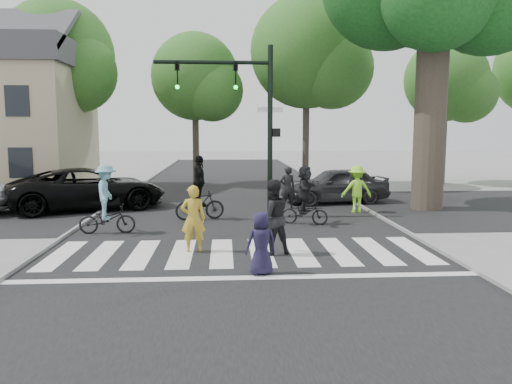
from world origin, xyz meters
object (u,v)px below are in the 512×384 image
(traffic_signal, at_px, (246,107))
(pedestrian_adult, at_px, (272,217))
(cyclist_left, at_px, (107,204))
(car_suv, at_px, (89,189))
(cyclist_right, at_px, (305,198))
(cyclist_mid, at_px, (200,193))
(car_grey, at_px, (336,185))
(pedestrian_woman, at_px, (193,219))
(pedestrian_child, at_px, (261,243))

(traffic_signal, relative_size, pedestrian_adult, 3.18)
(pedestrian_adult, bearing_deg, cyclist_left, -49.35)
(pedestrian_adult, height_order, car_suv, pedestrian_adult)
(cyclist_right, bearing_deg, cyclist_mid, 162.33)
(pedestrian_adult, distance_m, cyclist_right, 4.13)
(traffic_signal, distance_m, car_grey, 5.97)
(pedestrian_adult, xyz_separation_m, cyclist_mid, (-2.03, 4.97, -0.03))
(car_suv, bearing_deg, car_grey, -105.07)
(pedestrian_woman, bearing_deg, cyclist_right, -138.50)
(pedestrian_woman, bearing_deg, cyclist_left, -45.67)
(car_suv, bearing_deg, cyclist_mid, -141.01)
(pedestrian_woman, xyz_separation_m, cyclist_right, (3.42, 3.48, 0.01))
(traffic_signal, height_order, car_grey, traffic_signal)
(cyclist_right, relative_size, car_grey, 0.44)
(cyclist_left, relative_size, car_grey, 0.47)
(cyclist_right, bearing_deg, traffic_signal, 140.21)
(pedestrian_adult, height_order, cyclist_mid, cyclist_mid)
(cyclist_left, relative_size, cyclist_right, 1.08)
(cyclist_mid, bearing_deg, car_grey, 33.06)
(pedestrian_woman, xyz_separation_m, car_grey, (5.52, 8.22, -0.10))
(pedestrian_woman, bearing_deg, pedestrian_adult, 165.12)
(cyclist_left, relative_size, cyclist_mid, 0.94)
(cyclist_left, bearing_deg, traffic_signal, 31.22)
(traffic_signal, height_order, pedestrian_woman, traffic_signal)
(pedestrian_child, xyz_separation_m, cyclist_mid, (-1.63, 6.72, 0.22))
(traffic_signal, relative_size, cyclist_left, 2.86)
(cyclist_left, bearing_deg, cyclist_right, 9.79)
(traffic_signal, bearing_deg, car_grey, 39.00)
(pedestrian_woman, relative_size, car_suv, 0.29)
(pedestrian_child, xyz_separation_m, cyclist_left, (-4.30, 4.55, 0.22))
(pedestrian_woman, distance_m, cyclist_right, 4.88)
(cyclist_mid, height_order, car_grey, cyclist_mid)
(pedestrian_adult, xyz_separation_m, cyclist_left, (-4.70, 2.80, -0.04))
(cyclist_left, bearing_deg, pedestrian_adult, -30.83)
(pedestrian_woman, bearing_deg, pedestrian_child, 122.52)
(cyclist_mid, height_order, cyclist_right, cyclist_mid)
(car_grey, bearing_deg, car_suv, -92.42)
(traffic_signal, bearing_deg, cyclist_right, -39.79)
(cyclist_right, bearing_deg, car_suv, 155.40)
(cyclist_left, distance_m, car_suv, 5.00)
(pedestrian_child, height_order, car_suv, car_suv)
(pedestrian_woman, distance_m, car_suv, 8.40)
(pedestrian_adult, bearing_deg, pedestrian_woman, -29.41)
(traffic_signal, xyz_separation_m, car_grey, (3.95, 3.20, -3.14))
(cyclist_mid, distance_m, cyclist_right, 3.65)
(car_suv, bearing_deg, cyclist_right, -136.04)
(cyclist_left, xyz_separation_m, car_grey, (8.24, 5.80, -0.15))
(pedestrian_adult, xyz_separation_m, car_grey, (3.54, 8.60, -0.19))
(traffic_signal, distance_m, pedestrian_child, 7.84)
(pedestrian_woman, height_order, cyclist_mid, cyclist_mid)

